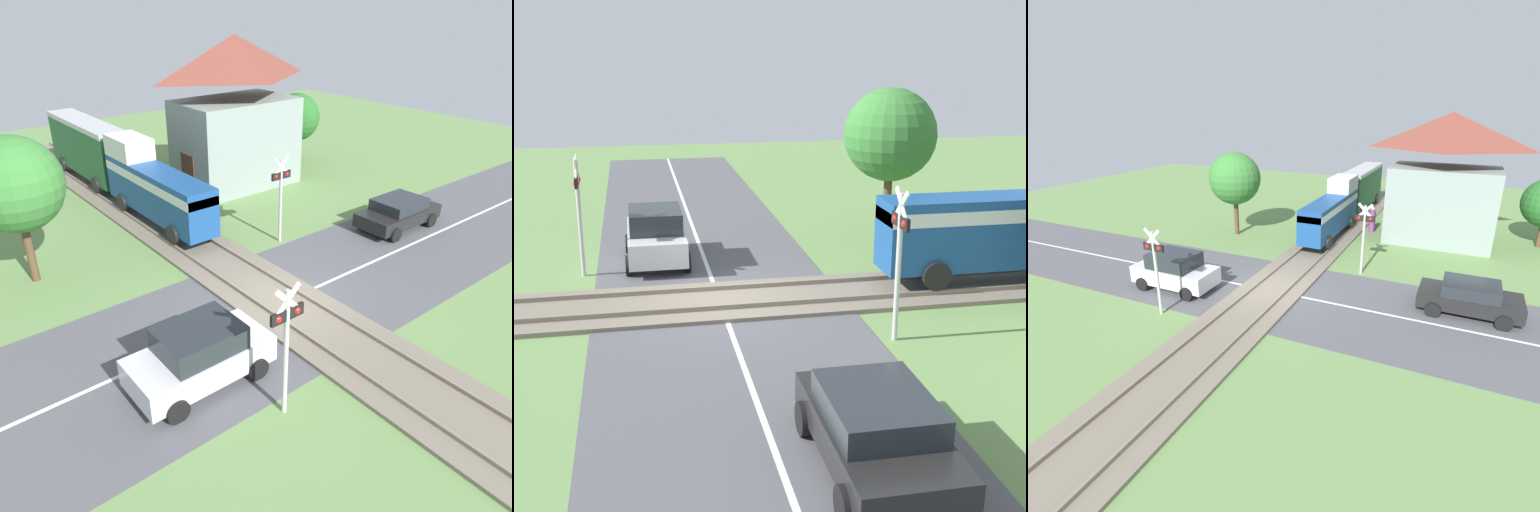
{
  "view_description": "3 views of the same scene",
  "coord_description": "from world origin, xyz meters",
  "views": [
    {
      "loc": [
        -9.03,
        -10.0,
        8.69
      ],
      "look_at": [
        0.0,
        1.29,
        1.2
      ],
      "focal_mm": 35.0,
      "sensor_mm": 36.0,
      "label": 1
    },
    {
      "loc": [
        17.0,
        -2.03,
        6.4
      ],
      "look_at": [
        0.0,
        1.29,
        1.2
      ],
      "focal_mm": 50.0,
      "sensor_mm": 36.0,
      "label": 2
    },
    {
      "loc": [
        7.06,
        -14.0,
        7.64
      ],
      "look_at": [
        0.0,
        1.29,
        1.2
      ],
      "focal_mm": 28.0,
      "sensor_mm": 36.0,
      "label": 3
    }
  ],
  "objects": [
    {
      "name": "ground_plane",
      "position": [
        0.0,
        0.0,
        0.0
      ],
      "size": [
        60.0,
        60.0,
        0.0
      ],
      "primitive_type": "plane",
      "color": "#66894C"
    },
    {
      "name": "tree_roadside_hedge",
      "position": [
        -5.63,
        6.47,
        3.45
      ],
      "size": [
        3.1,
        3.1,
        5.01
      ],
      "color": "brown",
      "rests_on": "ground_plane"
    },
    {
      "name": "car_far_side",
      "position": [
        7.77,
        1.44,
        0.7
      ],
      "size": [
        3.72,
        1.89,
        1.3
      ],
      "color": "black",
      "rests_on": "ground_plane"
    },
    {
      "name": "road_surface",
      "position": [
        0.0,
        0.0,
        0.01
      ],
      "size": [
        48.0,
        6.4,
        0.02
      ],
      "color": "#515156",
      "rests_on": "ground_plane"
    },
    {
      "name": "crossing_signal_east_approach",
      "position": [
        3.02,
        3.55,
        2.19
      ],
      "size": [
        0.9,
        0.18,
        3.45
      ],
      "color": "#B7B7B7",
      "rests_on": "ground_plane"
    },
    {
      "name": "car_near_crossing",
      "position": [
        -3.97,
        -1.44,
        0.84
      ],
      "size": [
        3.62,
        1.84,
        1.65
      ],
      "color": "silver",
      "rests_on": "ground_plane"
    },
    {
      "name": "crossing_signal_west_approach",
      "position": [
        -3.02,
        -3.55,
        2.19
      ],
      "size": [
        0.9,
        0.18,
        3.45
      ],
      "color": "#B7B7B7",
      "rests_on": "ground_plane"
    },
    {
      "name": "track_bed",
      "position": [
        0.0,
        0.0,
        0.07
      ],
      "size": [
        2.8,
        48.0,
        0.24
      ],
      "color": "#756B5B",
      "rests_on": "ground_plane"
    }
  ]
}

